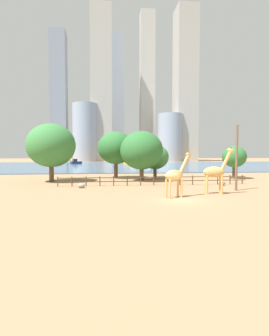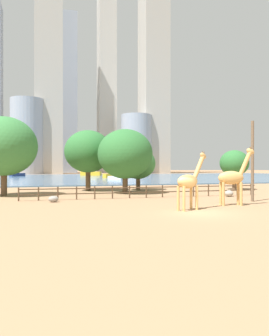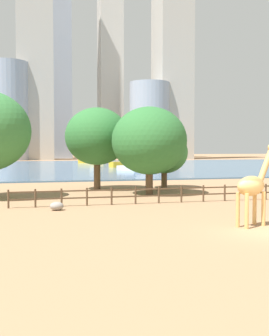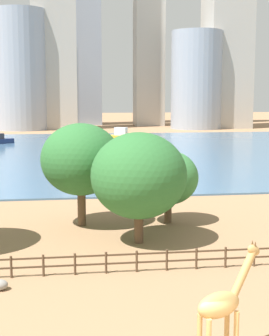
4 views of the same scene
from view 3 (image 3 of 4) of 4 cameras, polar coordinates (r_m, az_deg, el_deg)
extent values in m
plane|color=#9E7551|center=(99.12, -7.64, 0.22)|extent=(400.00, 400.00, 0.00)
cube|color=#476B8C|center=(96.14, -7.42, 0.21)|extent=(180.00, 86.00, 0.20)
cylinder|color=tan|center=(24.07, 15.95, -5.17)|extent=(0.28, 0.28, 1.85)
cylinder|color=tan|center=(23.74, 17.07, -5.29)|extent=(0.28, 0.28, 1.85)
cylinder|color=tan|center=(22.94, 13.82, -5.52)|extent=(0.28, 0.28, 1.85)
cylinder|color=tan|center=(22.59, 14.96, -5.66)|extent=(0.28, 0.28, 1.85)
ellipsoid|color=tan|center=(23.19, 15.51, -2.35)|extent=(2.20, 1.55, 1.07)
cylinder|color=tan|center=(24.16, 17.37, 0.42)|extent=(1.34, 0.82, 1.93)
ellipsoid|color=gray|center=(28.85, -10.49, -5.10)|extent=(0.93, 0.77, 0.58)
cylinder|color=#4C3826|center=(30.56, -16.72, -4.05)|extent=(0.14, 0.14, 1.30)
cylinder|color=#4C3826|center=(30.54, -13.28, -4.01)|extent=(0.14, 0.14, 1.30)
cylinder|color=#4C3826|center=(30.63, -9.86, -3.96)|extent=(0.14, 0.14, 1.30)
cylinder|color=#4C3826|center=(30.83, -6.46, -3.90)|extent=(0.14, 0.14, 1.30)
cylinder|color=#4C3826|center=(31.14, -3.12, -3.82)|extent=(0.14, 0.14, 1.30)
cylinder|color=#4C3826|center=(31.54, 0.14, -3.73)|extent=(0.14, 0.14, 1.30)
cylinder|color=#4C3826|center=(32.05, 3.31, -3.63)|extent=(0.14, 0.14, 1.30)
cylinder|color=#4C3826|center=(32.65, 6.37, -3.53)|extent=(0.14, 0.14, 1.30)
cylinder|color=#4C3826|center=(33.34, 9.31, -3.42)|extent=(0.14, 0.14, 1.30)
cylinder|color=#4C3826|center=(34.12, 12.13, -3.31)|extent=(0.14, 0.14, 1.30)
cylinder|color=#4C3826|center=(34.97, 14.81, -3.19)|extent=(0.14, 0.14, 1.30)
cylinder|color=#4C3826|center=(35.90, 17.36, -3.08)|extent=(0.14, 0.14, 1.30)
cube|color=#4C3826|center=(32.68, 6.71, -2.73)|extent=(26.10, 0.08, 0.10)
cube|color=#4C3826|center=(32.73, 6.71, -3.63)|extent=(26.10, 0.08, 0.10)
cylinder|color=brown|center=(42.52, -5.08, -1.06)|extent=(0.67, 0.67, 2.83)
ellipsoid|color=#2D6B33|center=(42.45, -5.10, 4.30)|extent=(6.40, 6.40, 5.76)
cylinder|color=brown|center=(44.17, 4.04, -1.58)|extent=(0.60, 0.60, 1.81)
ellipsoid|color=#387A3D|center=(44.05, 4.05, 2.15)|extent=(4.92, 4.92, 4.43)
cylinder|color=brown|center=(38.01, 2.01, -2.00)|extent=(0.67, 0.67, 2.16)
ellipsoid|color=#2D6B33|center=(37.89, 2.01, 3.73)|extent=(6.77, 6.77, 6.10)
cube|color=gold|center=(89.68, -1.56, 0.49)|extent=(6.17, 3.68, 1.16)
cube|color=#333338|center=(90.01, -1.16, 1.31)|extent=(2.41, 1.94, 1.40)
cube|color=gold|center=(114.83, -5.78, 1.02)|extent=(7.56, 5.43, 1.43)
cube|color=silver|center=(114.54, -5.35, 1.80)|extent=(3.06, 2.66, 1.72)
cube|color=silver|center=(75.85, -0.87, -0.02)|extent=(3.70, 4.37, 0.85)
cube|color=#333338|center=(75.46, -0.56, 0.68)|extent=(1.72, 1.84, 1.02)
cylinder|color=silver|center=(75.93, -0.99, 1.43)|extent=(0.17, 0.17, 2.98)
cube|color=#ADA89E|center=(176.80, 5.15, 17.19)|extent=(13.11, 15.20, 97.15)
cube|color=#ADA89E|center=(165.91, -13.41, 17.76)|extent=(13.05, 8.92, 95.23)
cube|color=#B7B2A8|center=(184.24, -3.31, 17.14)|extent=(9.50, 9.59, 100.59)
cube|color=#939EAD|center=(189.00, -10.02, 14.92)|extent=(8.85, 10.78, 88.91)
cylinder|color=#939EAD|center=(163.55, 2.04, 6.37)|extent=(15.47, 15.47, 29.55)
cylinder|color=#939EAD|center=(159.27, -16.81, 7.35)|extent=(15.53, 15.53, 35.07)
camera|label=1|loc=(6.72, 120.20, -1.09)|focal=28.00mm
camera|label=2|loc=(3.03, 143.37, -19.02)|focal=35.00mm
camera|label=4|loc=(8.49, 66.78, 49.49)|focal=55.00mm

